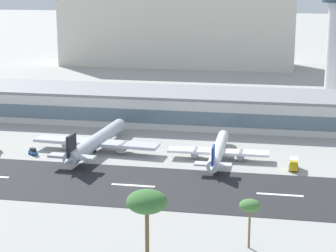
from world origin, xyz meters
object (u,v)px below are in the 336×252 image
control_tower (335,36)px  service_baggage_tug_0 (33,152)px  terminal_building (180,107)px  airliner_black_tail_gate_0 (95,142)px  palm_tree_1 (147,203)px  airliner_navy_tail_gate_1 (218,151)px  palm_tree_2 (250,206)px  service_box_truck_2 (294,164)px  distant_hotel_block (177,30)px

control_tower → service_baggage_tug_0: control_tower is taller
terminal_building → airliner_black_tail_gate_0: terminal_building is taller
airliner_black_tail_gate_0 → palm_tree_1: palm_tree_1 is taller
airliner_black_tail_gate_0 → palm_tree_1: bearing=-152.1°
airliner_black_tail_gate_0 → airliner_navy_tail_gate_1: bearing=-87.2°
airliner_black_tail_gate_0 → service_baggage_tug_0: 19.48m
airliner_black_tail_gate_0 → service_baggage_tug_0: (-18.24, -6.46, -2.25)m
palm_tree_1 → palm_tree_2: (17.96, 16.84, -5.75)m
service_box_truck_2 → palm_tree_2: (-9.32, -56.00, 7.45)m
service_baggage_tug_0 → distant_hotel_block: bearing=-55.7°
service_box_truck_2 → palm_tree_2: size_ratio=0.56×
control_tower → airliner_black_tail_gate_0: control_tower is taller
control_tower → distant_hotel_block: bearing=127.0°
airliner_navy_tail_gate_1 → palm_tree_1: 79.46m
airliner_navy_tail_gate_1 → terminal_building: bearing=21.8°
distant_hotel_block → airliner_black_tail_gate_0: distant_hotel_block is taller
airliner_black_tail_gate_0 → airliner_navy_tail_gate_1: airliner_black_tail_gate_0 is taller
palm_tree_1 → service_baggage_tug_0: bearing=126.0°
control_tower → palm_tree_1: control_tower is taller
control_tower → airliner_navy_tail_gate_1: 92.12m
airliner_navy_tail_gate_1 → palm_tree_1: bearing=175.7°
control_tower → palm_tree_2: bearing=-99.9°
service_baggage_tug_0 → palm_tree_1: palm_tree_1 is taller
airliner_navy_tail_gate_1 → service_box_truck_2: 23.39m
control_tower → airliner_navy_tail_gate_1: (-38.00, -79.23, -27.65)m
terminal_building → service_box_truck_2: size_ratio=31.06×
airliner_black_tail_gate_0 → palm_tree_2: palm_tree_2 is taller
service_baggage_tug_0 → palm_tree_2: (70.94, -56.11, 8.19)m
airliner_black_tail_gate_0 → service_box_truck_2: size_ratio=8.24×
service_box_truck_2 → terminal_building: bearing=-140.7°
distant_hotel_block → airliner_navy_tail_gate_1: distant_hotel_block is taller
terminal_building → service_baggage_tug_0: 64.63m
service_baggage_tug_0 → palm_tree_2: 90.81m
service_baggage_tug_0 → palm_tree_1: (52.97, -72.95, 13.94)m
airliner_navy_tail_gate_1 → service_box_truck_2: (22.71, -5.53, -0.90)m
airliner_black_tail_gate_0 → airliner_navy_tail_gate_1: 39.32m
terminal_building → airliner_black_tail_gate_0: size_ratio=3.77×
control_tower → airliner_black_tail_gate_0: bearing=-134.7°
control_tower → service_box_truck_2: control_tower is taller
control_tower → airliner_black_tail_gate_0: 113.23m
airliner_navy_tail_gate_1 → distant_hotel_block: bearing=12.6°
airliner_black_tail_gate_0 → palm_tree_2: 82.01m
control_tower → palm_tree_1: size_ratio=2.88×
terminal_building → palm_tree_1: 126.24m
terminal_building → service_box_truck_2: terminal_building is taller
terminal_building → service_baggage_tug_0: size_ratio=53.19×
distant_hotel_block → service_baggage_tug_0: distant_hotel_block is taller
distant_hotel_block → control_tower: bearing=-53.0°
control_tower → service_box_truck_2: 90.73m
service_baggage_tug_0 → palm_tree_2: bearing=179.4°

